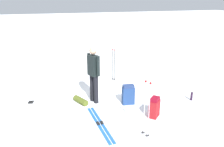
# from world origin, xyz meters

# --- Properties ---
(ground_plane) EXTENTS (80.00, 80.00, 0.00)m
(ground_plane) POSITION_xyz_m (0.00, 0.00, 0.00)
(ground_plane) COLOR white
(skier_standing) EXTENTS (0.54, 0.32, 1.70)m
(skier_standing) POSITION_xyz_m (0.41, -0.71, 0.95)
(skier_standing) COLOR black
(skier_standing) RESTS_ON ground_plane
(ski_pair_near) EXTENTS (1.85, 0.22, 0.05)m
(ski_pair_near) POSITION_xyz_m (1.75, -0.92, 0.01)
(ski_pair_near) COLOR #1F5DAF
(ski_pair_near) RESTS_ON ground_plane
(ski_pair_far) EXTENTS (0.62, 1.88, 0.05)m
(ski_pair_far) POSITION_xyz_m (-0.09, -2.55, 0.01)
(ski_pair_far) COLOR silver
(ski_pair_far) RESTS_ON ground_plane
(backpack_large_dark) EXTENTS (0.25, 0.38, 0.60)m
(backpack_large_dark) POSITION_xyz_m (0.89, 0.21, 0.29)
(backpack_large_dark) COLOR navy
(backpack_large_dark) RESTS_ON ground_plane
(backpack_bright) EXTENTS (0.39, 0.39, 0.55)m
(backpack_bright) POSITION_xyz_m (1.83, 0.56, 0.27)
(backpack_bright) COLOR maroon
(backpack_bright) RESTS_ON ground_plane
(ski_poles_planted_near) EXTENTS (0.19, 0.11, 1.22)m
(ski_poles_planted_near) POSITION_xyz_m (-1.21, 0.48, 0.68)
(ski_poles_planted_near) COLOR black
(ski_poles_planted_near) RESTS_ON ground_plane
(ski_poles_planted_far) EXTENTS (0.21, 0.11, 1.35)m
(ski_poles_planted_far) POSITION_xyz_m (2.59, -0.07, 0.75)
(ski_poles_planted_far) COLOR #B1ADB7
(ski_poles_planted_far) RESTS_ON ground_plane
(sleeping_mat_rolled) EXTENTS (0.58, 0.38, 0.18)m
(sleeping_mat_rolled) POSITION_xyz_m (0.40, -1.13, 0.09)
(sleeping_mat_rolled) COLOR #515E20
(sleeping_mat_rolled) RESTS_ON ground_plane
(thermos_bottle) EXTENTS (0.07, 0.07, 0.26)m
(thermos_bottle) POSITION_xyz_m (1.28, 2.16, 0.13)
(thermos_bottle) COLOR black
(thermos_bottle) RESTS_ON ground_plane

